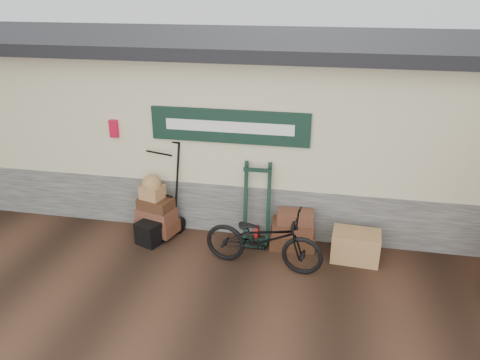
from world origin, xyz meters
name	(u,v)px	position (x,y,z in m)	size (l,w,h in m)	color
ground	(236,265)	(0.00, 0.00, 0.00)	(80.00, 80.00, 0.00)	black
station_building	(264,119)	(-0.01, 2.74, 1.61)	(14.40, 4.10, 3.20)	#4C4C47
porter_trolley	(161,187)	(-1.48, 0.85, 0.83)	(0.83, 0.62, 1.66)	black
green_barrow	(257,204)	(0.19, 0.80, 0.69)	(0.50, 0.42, 1.39)	black
suitcase_stack	(293,229)	(0.81, 0.74, 0.32)	(0.73, 0.46, 0.65)	#341F10
wicker_hamper	(356,246)	(1.82, 0.53, 0.24)	(0.73, 0.48, 0.48)	olive
black_trunk	(149,233)	(-1.56, 0.37, 0.19)	(0.39, 0.33, 0.39)	black
bicycle	(263,236)	(0.42, 0.05, 0.54)	(1.86, 0.65, 1.08)	black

